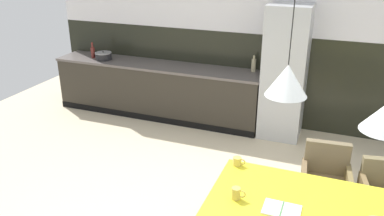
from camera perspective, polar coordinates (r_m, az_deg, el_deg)
The scene contains 12 objects.
back_wall_splashback_dark at distance 6.33m, azimuth 11.24°, elevation 3.99°, with size 7.43×0.12×1.45m, color black.
kitchen_counter at distance 6.63m, azimuth -5.09°, elevation 2.65°, with size 3.54×0.63×0.89m.
refrigerator_column at distance 5.88m, azimuth 13.32°, elevation 4.98°, with size 0.61×0.60×1.96m, color #ADAFB2.
dining_table at distance 3.44m, azimuth 17.87°, elevation -14.06°, with size 1.78×0.95×0.75m.
armchair_far_side at distance 4.35m, azimuth 18.86°, elevation -8.87°, with size 0.53×0.51×0.81m.
open_book at distance 3.30m, azimuth 12.90°, elevation -14.19°, with size 0.29×0.21×0.02m.
mug_tall_blue at distance 3.33m, azimuth 6.48°, elevation -12.22°, with size 0.12×0.07×0.11m.
mug_white_ceramic at distance 3.80m, azimuth 6.63°, elevation -7.71°, with size 0.12×0.08×0.08m.
cooking_pot at distance 6.89m, azimuth -12.74°, elevation 7.39°, with size 0.28×0.28×0.15m.
bottle_spice_small at distance 6.12m, azimuth 8.94°, elevation 6.20°, with size 0.07×0.07×0.25m.
bottle_vinegar_dark at distance 7.03m, azimuth -14.21°, elevation 7.91°, with size 0.07×0.07×0.27m.
pendant_lamp_over_table_near at distance 3.02m, azimuth 13.63°, elevation 3.94°, with size 0.32×0.32×1.21m.
Camera 1 is at (0.98, -2.92, 2.70)m, focal length 36.72 mm.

